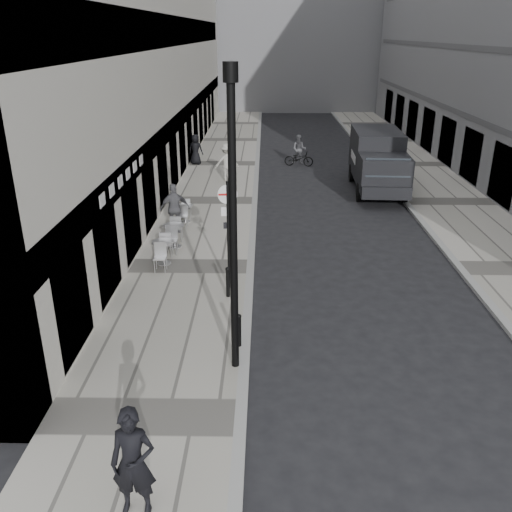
{
  "coord_description": "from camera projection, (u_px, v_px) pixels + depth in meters",
  "views": [
    {
      "loc": [
        0.46,
        -6.21,
        7.37
      ],
      "look_at": [
        0.22,
        8.17,
        1.4
      ],
      "focal_mm": 38.0,
      "sensor_mm": 36.0,
      "label": 1
    }
  ],
  "objects": [
    {
      "name": "cafe_table_near",
      "position": [
        163.0,
        250.0,
        18.11
      ],
      "size": [
        0.73,
        1.65,
        0.94
      ],
      "color": "silver",
      "rests_on": "sidewalk"
    },
    {
      "name": "bollard_far",
      "position": [
        228.0,
        283.0,
        15.86
      ],
      "size": [
        0.12,
        0.12,
        0.88
      ],
      "primitive_type": "cylinder",
      "color": "black",
      "rests_on": "sidewalk"
    },
    {
      "name": "cyclist",
      "position": [
        299.0,
        154.0,
        31.8
      ],
      "size": [
        1.78,
        0.9,
        1.83
      ],
      "rotation": [
        0.0,
        0.0,
        -0.19
      ],
      "color": "black",
      "rests_on": "ground"
    },
    {
      "name": "sidewalk",
      "position": [
        212.0,
        201.0,
        25.19
      ],
      "size": [
        4.0,
        60.0,
        0.12
      ],
      "primitive_type": "cube",
      "color": "#A5A095",
      "rests_on": "ground"
    },
    {
      "name": "cafe_table_mid",
      "position": [
        185.0,
        212.0,
        22.15
      ],
      "size": [
        0.66,
        1.5,
        0.85
      ],
      "color": "silver",
      "rests_on": "sidewalk"
    },
    {
      "name": "cafe_table_far",
      "position": [
        174.0,
        234.0,
        19.53
      ],
      "size": [
        0.77,
        1.73,
        0.99
      ],
      "color": "#B0B0B3",
      "rests_on": "sidewalk"
    },
    {
      "name": "walking_man",
      "position": [
        133.0,
        463.0,
        8.5
      ],
      "size": [
        0.74,
        0.5,
        1.98
      ],
      "primitive_type": "imported",
      "rotation": [
        0.0,
        0.0,
        -0.04
      ],
      "color": "black",
      "rests_on": "sidewalk"
    },
    {
      "name": "pedestrian_b",
      "position": [
        227.0,
        162.0,
        28.24
      ],
      "size": [
        1.34,
        0.91,
        1.92
      ],
      "primitive_type": "imported",
      "rotation": [
        0.0,
        0.0,
        3.31
      ],
      "color": "#ACA99F",
      "rests_on": "sidewalk"
    },
    {
      "name": "pedestrian_a",
      "position": [
        175.0,
        209.0,
        20.76
      ],
      "size": [
        1.22,
        0.76,
        1.94
      ],
      "primitive_type": "imported",
      "rotation": [
        0.0,
        0.0,
        3.41
      ],
      "color": "#5B5B60",
      "rests_on": "sidewalk"
    },
    {
      "name": "pedestrian_c",
      "position": [
        196.0,
        149.0,
        31.68
      ],
      "size": [
        0.96,
        0.75,
        1.74
      ],
      "primitive_type": "imported",
      "rotation": [
        0.0,
        0.0,
        2.89
      ],
      "color": "black",
      "rests_on": "sidewalk"
    },
    {
      "name": "lamppost",
      "position": [
        233.0,
        213.0,
        11.29
      ],
      "size": [
        0.3,
        0.3,
        6.73
      ],
      "color": "black",
      "rests_on": "sidewalk"
    },
    {
      "name": "far_sidewalk",
      "position": [
        449.0,
        202.0,
        25.03
      ],
      "size": [
        4.0,
        60.0,
        0.12
      ],
      "primitive_type": "cube",
      "color": "#A5A095",
      "rests_on": "ground"
    },
    {
      "name": "bollard_near",
      "position": [
        239.0,
        331.0,
        13.35
      ],
      "size": [
        0.11,
        0.11,
        0.83
      ],
      "primitive_type": "cylinder",
      "color": "black",
      "rests_on": "sidewalk"
    },
    {
      "name": "panel_van",
      "position": [
        378.0,
        158.0,
        26.58
      ],
      "size": [
        2.55,
        6.18,
        2.86
      ],
      "rotation": [
        0.0,
        0.0,
        -0.05
      ],
      "color": "black",
      "rests_on": "ground"
    },
    {
      "name": "sign_post",
      "position": [
        228.0,
        221.0,
        15.78
      ],
      "size": [
        0.57,
        0.13,
        3.33
      ],
      "rotation": [
        0.0,
        0.0,
        0.12
      ],
      "color": "black",
      "rests_on": "sidewalk"
    }
  ]
}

